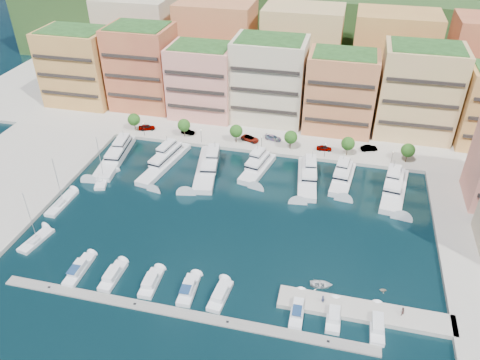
{
  "coord_description": "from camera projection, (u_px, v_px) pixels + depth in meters",
  "views": [
    {
      "loc": [
        21.14,
        -83.71,
        68.4
      ],
      "look_at": [
        -0.52,
        7.02,
        6.0
      ],
      "focal_mm": 35.0,
      "sensor_mm": 36.0,
      "label": 1
    }
  ],
  "objects": [
    {
      "name": "cruiser_4",
      "position": [
        188.0,
        290.0,
        90.21
      ],
      "size": [
        3.12,
        8.06,
        2.66
      ],
      "color": "silver",
      "rests_on": "ground"
    },
    {
      "name": "lamppost_2",
      "position": [
        261.0,
        141.0,
        132.89
      ],
      "size": [
        0.3,
        0.3,
        4.2
      ],
      "color": "black",
      "rests_on": "north_quay"
    },
    {
      "name": "yacht_0",
      "position": [
        116.0,
        154.0,
        131.69
      ],
      "size": [
        7.59,
        23.19,
        7.3
      ],
      "color": "silver",
      "rests_on": "ground"
    },
    {
      "name": "apartment_2",
      "position": [
        202.0,
        81.0,
        147.8
      ],
      "size": [
        20.0,
        15.5,
        22.8
      ],
      "color": "#E1907E",
      "rests_on": "north_quay"
    },
    {
      "name": "car_2",
      "position": [
        250.0,
        139.0,
        138.21
      ],
      "size": [
        6.04,
        4.38,
        1.53
      ],
      "primitive_type": "imported",
      "rotation": [
        0.0,
        0.0,
        1.19
      ],
      "color": "gray",
      "rests_on": "north_quay"
    },
    {
      "name": "tree_4",
      "position": [
        348.0,
        144.0,
        129.61
      ],
      "size": [
        3.8,
        3.8,
        5.65
      ],
      "color": "#473323",
      "rests_on": "north_quay"
    },
    {
      "name": "lamppost_0",
      "position": [
        144.0,
        127.0,
        139.83
      ],
      "size": [
        0.3,
        0.3,
        4.2
      ],
      "color": "black",
      "rests_on": "north_quay"
    },
    {
      "name": "yacht_1",
      "position": [
        165.0,
        161.0,
        128.81
      ],
      "size": [
        8.07,
        23.27,
        7.3
      ],
      "color": "silver",
      "rests_on": "ground"
    },
    {
      "name": "cruiser_1",
      "position": [
        79.0,
        270.0,
        94.7
      ],
      "size": [
        2.67,
        9.22,
        2.66
      ],
      "color": "silver",
      "rests_on": "ground"
    },
    {
      "name": "apartment_3",
      "position": [
        269.0,
        80.0,
        144.53
      ],
      "size": [
        22.0,
        16.5,
        25.8
      ],
      "color": "beige",
      "rests_on": "north_quay"
    },
    {
      "name": "sailboat_2",
      "position": [
        103.0,
        180.0,
        122.57
      ],
      "size": [
        5.37,
        9.72,
        13.2
      ],
      "color": "silver",
      "rests_on": "ground"
    },
    {
      "name": "apartment_1",
      "position": [
        142.0,
        67.0,
        152.36
      ],
      "size": [
        20.0,
        16.5,
        26.8
      ],
      "color": "#C87442",
      "rests_on": "north_quay"
    },
    {
      "name": "cruiser_5",
      "position": [
        220.0,
        296.0,
        89.01
      ],
      "size": [
        3.41,
        8.14,
        2.55
      ],
      "color": "silver",
      "rests_on": "ground"
    },
    {
      "name": "yacht_5",
      "position": [
        343.0,
        177.0,
        122.2
      ],
      "size": [
        6.34,
        16.09,
        7.3
      ],
      "color": "silver",
      "rests_on": "ground"
    },
    {
      "name": "lamppost_3",
      "position": [
        325.0,
        148.0,
        129.41
      ],
      "size": [
        0.3,
        0.3,
        4.2
      ],
      "color": "black",
      "rests_on": "north_quay"
    },
    {
      "name": "car_4",
      "position": [
        324.0,
        148.0,
        133.63
      ],
      "size": [
        4.42,
        2.05,
        1.46
      ],
      "primitive_type": "imported",
      "rotation": [
        0.0,
        0.0,
        1.65
      ],
      "color": "gray",
      "rests_on": "north_quay"
    },
    {
      "name": "car_1",
      "position": [
        188.0,
        132.0,
        141.87
      ],
      "size": [
        4.17,
        1.62,
        1.36
      ],
      "primitive_type": "imported",
      "rotation": [
        0.0,
        0.0,
        1.53
      ],
      "color": "gray",
      "rests_on": "north_quay"
    },
    {
      "name": "yacht_6",
      "position": [
        395.0,
        187.0,
        118.08
      ],
      "size": [
        7.85,
        20.55,
        7.3
      ],
      "color": "silver",
      "rests_on": "ground"
    },
    {
      "name": "cruiser_2",
      "position": [
        113.0,
        276.0,
        93.29
      ],
      "size": [
        2.79,
        8.22,
        2.55
      ],
      "color": "silver",
      "rests_on": "ground"
    },
    {
      "name": "apartment_5",
      "position": [
        418.0,
        92.0,
        135.76
      ],
      "size": [
        22.0,
        16.5,
        26.8
      ],
      "color": "tan",
      "rests_on": "north_quay"
    },
    {
      "name": "tree_0",
      "position": [
        134.0,
        120.0,
        141.95
      ],
      "size": [
        3.8,
        3.8,
        5.65
      ],
      "color": "#473323",
      "rests_on": "north_quay"
    },
    {
      "name": "apartment_4",
      "position": [
        340.0,
        92.0,
        139.22
      ],
      "size": [
        20.0,
        15.5,
        23.8
      ],
      "color": "#C6774A",
      "rests_on": "north_quay"
    },
    {
      "name": "south_pontoon",
      "position": [
        180.0,
        314.0,
        86.12
      ],
      "size": [
        72.0,
        2.2,
        0.35
      ],
      "primitive_type": "cube",
      "color": "gray",
      "rests_on": "ground"
    },
    {
      "name": "car_0",
      "position": [
        147.0,
        127.0,
        144.04
      ],
      "size": [
        5.35,
        3.52,
        1.69
      ],
      "primitive_type": "imported",
      "rotation": [
        0.0,
        0.0,
        1.9
      ],
      "color": "gray",
      "rests_on": "north_quay"
    },
    {
      "name": "backblock_3",
      "position": [
        392.0,
        59.0,
        153.97
      ],
      "size": [
        26.0,
        18.0,
        30.0
      ],
      "primitive_type": "cube",
      "color": "tan",
      "rests_on": "north_quay"
    },
    {
      "name": "backblock_0",
      "position": [
        138.0,
        40.0,
        171.33
      ],
      "size": [
        26.0,
        18.0,
        30.0
      ],
      "primitive_type": "cube",
      "color": "beige",
      "rests_on": "north_quay"
    },
    {
      "name": "cruiser_3",
      "position": [
        151.0,
        283.0,
        91.73
      ],
      "size": [
        3.04,
        7.68,
        2.55
      ],
      "color": "silver",
      "rests_on": "ground"
    },
    {
      "name": "tree_5",
      "position": [
        408.0,
        150.0,
        126.52
      ],
      "size": [
        3.8,
        3.8,
        5.65
      ],
      "color": "#473323",
      "rests_on": "north_quay"
    },
    {
      "name": "hillside",
      "position": [
        297.0,
        61.0,
        198.72
      ],
      "size": [
        240.0,
        40.0,
        58.0
      ],
      "primitive_type": "cube",
      "color": "#213917",
      "rests_on": "ground"
    },
    {
      "name": "apartment_0",
      "position": [
        79.0,
        67.0,
        155.54
      ],
      "size": [
        22.0,
        16.5,
        24.8
      ],
      "color": "tan",
      "rests_on": "north_quay"
    },
    {
      "name": "cruiser_9",
      "position": [
        377.0,
        325.0,
        83.39
      ],
      "size": [
        2.56,
        8.82,
        2.55
      ],
      "color": "silver",
      "rests_on": "ground"
    },
    {
      "name": "yacht_4",
      "position": [
        307.0,
        176.0,
        122.55
      ],
      "size": [
        6.9,
        19.93,
        7.3
      ],
      "color": "silver",
      "rests_on": "ground"
    },
    {
      "name": "cruiser_7",
      "position": [
        298.0,
        310.0,
        86.11
      ],
      "size": [
        2.46,
        8.71,
        2.66
      ],
      "color": "silver",
      "rests_on": "ground"
    },
    {
      "name": "ground",
      "position": [
        235.0,
        218.0,
        109.79
      ],
      "size": [
        400.0,
        400.0,
        0.0
      ],
      "primitive_type": "plane",
      "color": "black",
      "rests_on": "ground"
    },
    {
      "name": "yacht_3",
      "position": [
        258.0,
        166.0,
        126.5
      ],
      "size": [
        7.75,
        16.47,
        7.3
      ],
      "color": "silver",
      "rests_on": "ground"
    },
    {
      "name": "yacht_2",
      "position": [
        208.0,
        166.0,
        126.69
      ],
      "size": [
        8.99,
        22.85,
        7.3
      ],
      "color": "silver",
      "rests_on": "ground"
    },
    {
      "name": "backblock_2",
      "position": [
        301.0,
        52.0,
        159.75
      ],
      "size": [
        26.0,
        18.0,
        30.0
      ],
      "primitive_type": "cube",
      "color": "tan",
      "rests_on": "north_quay"
    },
    {
      "name": "cruiser_8",
      "position": [
        334.0,
        317.0,
        84.88
      ],
      "size": [
        2.54,
        7.49,
        2.55
      ],
      "color": "silver",
      "rests_on": "ground"
    },
    {
      "name": "sailboat_1",
      "position": [
        62.0,
        204.0,
        113.88
      ],
      "size": [
        3.13,
        10.83,
        13.2
      ],
      "color": "silver",
      "rests_on": "ground"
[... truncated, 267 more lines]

